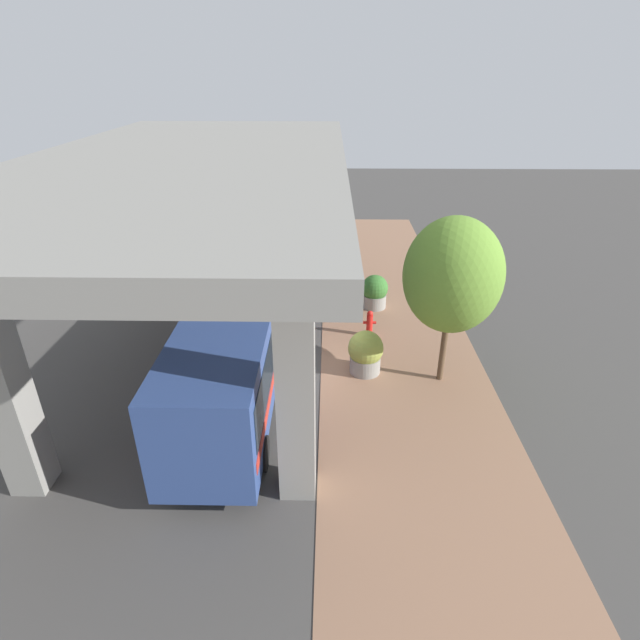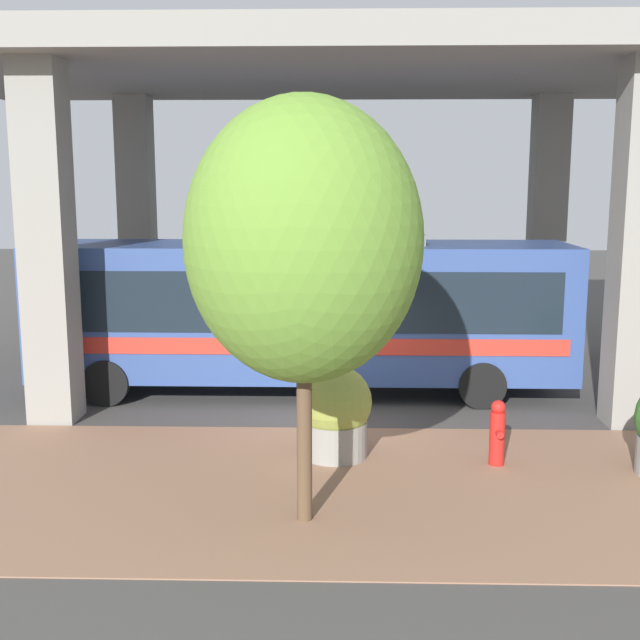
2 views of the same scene
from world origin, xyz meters
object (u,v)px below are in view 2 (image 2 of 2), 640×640
Objects in this scene: bus at (303,307)px; fire_hydrant at (497,433)px; street_tree_near at (304,241)px; planter_front at (335,412)px.

bus reaches higher than fire_hydrant.
fire_hydrant is 0.19× the size of street_tree_near.
bus is at bearing 2.94° from street_tree_near.
planter_front is 4.13m from street_tree_near.
bus is 4.56m from planter_front.
fire_hydrant is 0.70× the size of planter_front.
street_tree_near reaches higher than bus.
street_tree_near reaches higher than fire_hydrant.
planter_front is 0.28× the size of street_tree_near.
planter_front is at bearing 82.71° from fire_hydrant.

